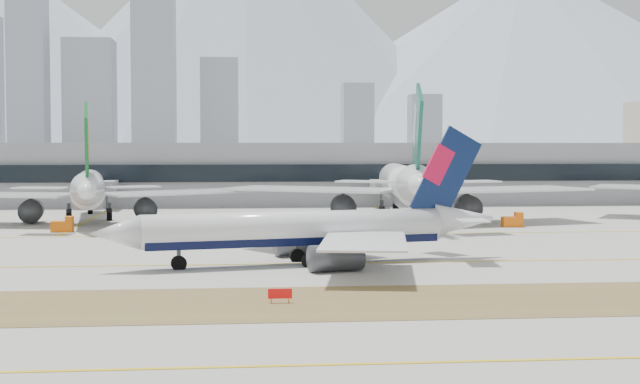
{
  "coord_description": "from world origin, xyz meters",
  "views": [
    {
      "loc": [
        -14.53,
        -112.19,
        14.35
      ],
      "look_at": [
        -2.26,
        18.0,
        7.5
      ],
      "focal_mm": 50.0,
      "sensor_mm": 36.0,
      "label": 1
    }
  ],
  "objects": [
    {
      "name": "ground",
      "position": [
        0.0,
        0.0,
        0.0
      ],
      "size": [
        3000.0,
        3000.0,
        0.0
      ],
      "primitive_type": "plane",
      "color": "#A29F98",
      "rests_on": "ground"
    },
    {
      "name": "apron_markings",
      "position": [
        0.0,
        -53.95,
        0.02
      ],
      "size": [
        360.0,
        122.22,
        0.06
      ],
      "color": "brown",
      "rests_on": "ground"
    },
    {
      "name": "taxiing_airliner",
      "position": [
        -5.71,
        -5.26,
        4.11
      ],
      "size": [
        50.34,
        43.13,
        17.06
      ],
      "rotation": [
        0.0,
        0.0,
        3.36
      ],
      "color": "white",
      "rests_on": "ground"
    },
    {
      "name": "widebody_eva",
      "position": [
        -42.32,
        59.19,
        5.81
      ],
      "size": [
        60.64,
        59.9,
        21.85
      ],
      "rotation": [
        0.0,
        0.0,
        1.72
      ],
      "color": "white",
      "rests_on": "ground"
    },
    {
      "name": "widebody_cathay",
      "position": [
        17.54,
        55.81,
        6.6
      ],
      "size": [
        69.28,
        68.13,
        24.81
      ],
      "rotation": [
        0.0,
        0.0,
        1.47
      ],
      "color": "white",
      "rests_on": "ground"
    },
    {
      "name": "terminal",
      "position": [
        0.0,
        114.84,
        7.5
      ],
      "size": [
        280.0,
        43.1,
        15.0
      ],
      "color": "gray",
      "rests_on": "ground"
    },
    {
      "name": "hold_sign_left",
      "position": [
        -10.62,
        -32.0,
        0.88
      ],
      "size": [
        2.2,
        0.15,
        1.35
      ],
      "color": "red",
      "rests_on": "ground"
    },
    {
      "name": "gse_c",
      "position": [
        34.01,
        40.17,
        1.05
      ],
      "size": [
        3.55,
        2.0,
        2.6
      ],
      "color": "orange",
      "rests_on": "ground"
    },
    {
      "name": "gse_b",
      "position": [
        -43.17,
        38.27,
        1.05
      ],
      "size": [
        3.55,
        2.0,
        2.6
      ],
      "color": "orange",
      "rests_on": "ground"
    },
    {
      "name": "city_skyline",
      "position": [
        -106.76,
        453.42,
        49.8
      ],
      "size": [
        342.0,
        49.8,
        140.0
      ],
      "color": "gray",
      "rests_on": "ground"
    },
    {
      "name": "mountain_ridge",
      "position": [
        33.0,
        1404.14,
        181.85
      ],
      "size": [
        2830.0,
        1120.0,
        470.0
      ],
      "color": "#9EA8B7",
      "rests_on": "ground"
    }
  ]
}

